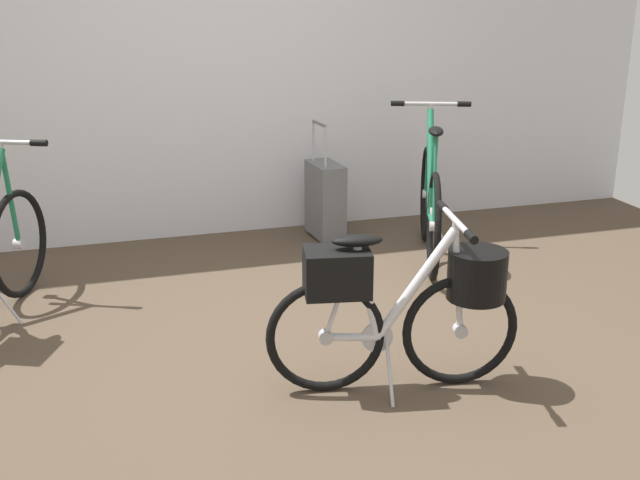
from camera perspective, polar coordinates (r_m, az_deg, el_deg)
name	(u,v)px	position (r m, az deg, el deg)	size (l,w,h in m)	color
ground_plane	(308,365)	(3.76, -0.87, -9.11)	(6.60, 6.60, 0.00)	brown
back_wall	(217,27)	(5.50, -7.53, 15.24)	(6.60, 0.10, 2.89)	silver
folding_bike_foreground	(405,300)	(3.41, 6.26, -4.37)	(1.12, 0.53, 0.80)	black
display_bike_left	(430,203)	(5.10, 8.06, 2.71)	(0.64, 1.34, 0.99)	black
rolling_suitcase	(325,199)	(5.47, 0.39, 2.99)	(0.21, 0.37, 0.83)	slate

